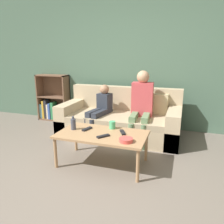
{
  "coord_description": "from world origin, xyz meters",
  "views": [
    {
      "loc": [
        1.12,
        -1.84,
        1.43
      ],
      "look_at": [
        0.11,
        1.19,
        0.58
      ],
      "focal_mm": 35.0,
      "sensor_mm": 36.0,
      "label": 1
    }
  ],
  "objects_px": {
    "coffee_table": "(102,136)",
    "snack_bowl": "(126,140)",
    "tv_remote_0": "(103,136)",
    "tv_remote_2": "(87,129)",
    "couch": "(120,120)",
    "tv_remote_1": "(123,132)",
    "bookshelf": "(54,103)",
    "person_child": "(100,108)",
    "cup_near": "(112,125)",
    "person_adult": "(142,102)",
    "bottle": "(73,124)"
  },
  "relations": [
    {
      "from": "tv_remote_0",
      "to": "bottle",
      "type": "height_order",
      "value": "bottle"
    },
    {
      "from": "couch",
      "to": "cup_near",
      "type": "relative_size",
      "value": 20.32
    },
    {
      "from": "person_adult",
      "to": "tv_remote_1",
      "type": "relative_size",
      "value": 6.76
    },
    {
      "from": "person_adult",
      "to": "bookshelf",
      "type": "bearing_deg",
      "value": 161.2
    },
    {
      "from": "tv_remote_0",
      "to": "snack_bowl",
      "type": "height_order",
      "value": "snack_bowl"
    },
    {
      "from": "tv_remote_2",
      "to": "snack_bowl",
      "type": "distance_m",
      "value": 0.66
    },
    {
      "from": "cup_near",
      "to": "bookshelf",
      "type": "bearing_deg",
      "value": 142.78
    },
    {
      "from": "tv_remote_1",
      "to": "person_adult",
      "type": "bearing_deg",
      "value": 59.2
    },
    {
      "from": "couch",
      "to": "bookshelf",
      "type": "bearing_deg",
      "value": 164.14
    },
    {
      "from": "bookshelf",
      "to": "cup_near",
      "type": "distance_m",
      "value": 2.31
    },
    {
      "from": "coffee_table",
      "to": "snack_bowl",
      "type": "xyz_separation_m",
      "value": [
        0.37,
        -0.17,
        0.06
      ]
    },
    {
      "from": "tv_remote_1",
      "to": "bottle",
      "type": "relative_size",
      "value": 0.94
    },
    {
      "from": "person_child",
      "to": "tv_remote_2",
      "type": "height_order",
      "value": "person_child"
    },
    {
      "from": "tv_remote_0",
      "to": "snack_bowl",
      "type": "relative_size",
      "value": 0.98
    },
    {
      "from": "person_adult",
      "to": "tv_remote_1",
      "type": "height_order",
      "value": "person_adult"
    },
    {
      "from": "tv_remote_1",
      "to": "person_child",
      "type": "bearing_deg",
      "value": 99.25
    },
    {
      "from": "tv_remote_0",
      "to": "cup_near",
      "type": "bearing_deg",
      "value": 127.25
    },
    {
      "from": "person_adult",
      "to": "snack_bowl",
      "type": "height_order",
      "value": "person_adult"
    },
    {
      "from": "tv_remote_0",
      "to": "tv_remote_2",
      "type": "relative_size",
      "value": 0.92
    },
    {
      "from": "person_adult",
      "to": "tv_remote_2",
      "type": "xyz_separation_m",
      "value": [
        -0.55,
        -0.98,
        -0.22
      ]
    },
    {
      "from": "tv_remote_2",
      "to": "bottle",
      "type": "relative_size",
      "value": 0.96
    },
    {
      "from": "tv_remote_0",
      "to": "tv_remote_1",
      "type": "relative_size",
      "value": 0.94
    },
    {
      "from": "snack_bowl",
      "to": "bottle",
      "type": "height_order",
      "value": "bottle"
    },
    {
      "from": "coffee_table",
      "to": "tv_remote_2",
      "type": "xyz_separation_m",
      "value": [
        -0.25,
        0.07,
        0.05
      ]
    },
    {
      "from": "coffee_table",
      "to": "snack_bowl",
      "type": "bearing_deg",
      "value": -25.37
    },
    {
      "from": "person_adult",
      "to": "tv_remote_1",
      "type": "xyz_separation_m",
      "value": [
        -0.06,
        -0.95,
        -0.22
      ]
    },
    {
      "from": "person_adult",
      "to": "snack_bowl",
      "type": "distance_m",
      "value": 1.24
    },
    {
      "from": "person_adult",
      "to": "bottle",
      "type": "height_order",
      "value": "person_adult"
    },
    {
      "from": "person_child",
      "to": "tv_remote_1",
      "type": "height_order",
      "value": "person_child"
    },
    {
      "from": "coffee_table",
      "to": "tv_remote_0",
      "type": "relative_size",
      "value": 7.09
    },
    {
      "from": "bookshelf",
      "to": "tv_remote_0",
      "type": "relative_size",
      "value": 6.15
    },
    {
      "from": "person_adult",
      "to": "couch",
      "type": "bearing_deg",
      "value": 163.48
    },
    {
      "from": "person_child",
      "to": "tv_remote_0",
      "type": "distance_m",
      "value": 1.2
    },
    {
      "from": "coffee_table",
      "to": "snack_bowl",
      "type": "distance_m",
      "value": 0.41
    },
    {
      "from": "tv_remote_0",
      "to": "bottle",
      "type": "relative_size",
      "value": 0.88
    },
    {
      "from": "cup_near",
      "to": "snack_bowl",
      "type": "relative_size",
      "value": 0.62
    },
    {
      "from": "bookshelf",
      "to": "person_child",
      "type": "bearing_deg",
      "value": -24.82
    },
    {
      "from": "person_adult",
      "to": "tv_remote_2",
      "type": "relative_size",
      "value": 6.63
    },
    {
      "from": "cup_near",
      "to": "tv_remote_2",
      "type": "distance_m",
      "value": 0.35
    },
    {
      "from": "person_adult",
      "to": "bottle",
      "type": "xyz_separation_m",
      "value": [
        -0.73,
        -1.02,
        -0.15
      ]
    },
    {
      "from": "person_adult",
      "to": "tv_remote_2",
      "type": "bearing_deg",
      "value": -123.07
    },
    {
      "from": "couch",
      "to": "snack_bowl",
      "type": "distance_m",
      "value": 1.4
    },
    {
      "from": "tv_remote_1",
      "to": "cup_near",
      "type": "bearing_deg",
      "value": 117.78
    },
    {
      "from": "couch",
      "to": "tv_remote_1",
      "type": "bearing_deg",
      "value": -72.26
    },
    {
      "from": "tv_remote_0",
      "to": "coffee_table",
      "type": "bearing_deg",
      "value": 155.57
    },
    {
      "from": "person_adult",
      "to": "tv_remote_0",
      "type": "distance_m",
      "value": 1.21
    },
    {
      "from": "cup_near",
      "to": "tv_remote_2",
      "type": "xyz_separation_m",
      "value": [
        -0.31,
        -0.15,
        -0.04
      ]
    },
    {
      "from": "couch",
      "to": "person_adult",
      "type": "xyz_separation_m",
      "value": [
        0.39,
        -0.09,
        0.39
      ]
    },
    {
      "from": "bookshelf",
      "to": "snack_bowl",
      "type": "distance_m",
      "value": 2.79
    },
    {
      "from": "bookshelf",
      "to": "couch",
      "type": "bearing_deg",
      "value": -15.86
    }
  ]
}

